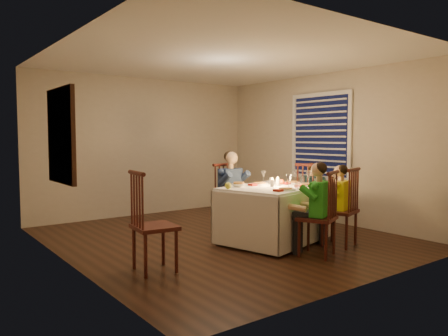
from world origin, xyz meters
TOP-DOWN VIEW (x-y plane):
  - ground at (0.00, 0.00)m, footprint 5.00×5.00m
  - wall_left at (-2.25, 0.00)m, footprint 0.02×5.00m
  - wall_right at (2.25, 0.00)m, footprint 0.02×5.00m
  - wall_back at (0.00, 2.50)m, footprint 4.50×0.02m
  - ceiling at (0.00, 0.00)m, footprint 5.00×5.00m
  - dining_table at (0.46, -0.61)m, footprint 1.73×1.43m
  - chair_adult at (0.31, 0.21)m, footprint 0.48×0.46m
  - chair_near_left at (0.35, -1.48)m, footprint 0.57×0.56m
  - chair_near_right at (0.99, -1.32)m, footprint 0.55×0.54m
  - chair_end at (1.48, -0.38)m, footprint 0.56×0.57m
  - chair_extra at (-1.57, -0.83)m, footprint 0.49×0.51m
  - adult at (0.31, 0.21)m, footprint 0.50×0.47m
  - child_green at (0.35, -1.48)m, footprint 0.53×0.52m
  - child_yellow at (0.99, -1.32)m, footprint 0.47×0.45m
  - child_teal at (1.48, -0.38)m, footprint 0.44×0.46m
  - setting_adult at (0.42, -0.32)m, footprint 0.32×0.32m
  - setting_green at (0.26, -1.02)m, footprint 0.32×0.32m
  - setting_yellow at (0.84, -0.84)m, footprint 0.32×0.32m
  - setting_teal at (0.94, -0.47)m, footprint 0.32×0.32m
  - candle_left at (0.39, -0.62)m, footprint 0.06×0.06m
  - candle_right at (0.53, -0.59)m, footprint 0.06×0.06m
  - squash at (-0.27, -0.46)m, footprint 0.09×0.09m
  - orange_fruit at (0.70, -0.49)m, footprint 0.08×0.08m
  - serving_bowl at (-0.00, -0.36)m, footprint 0.26×0.26m
  - wall_mirror at (-2.22, 0.30)m, footprint 0.06×0.95m
  - window_blinds at (2.21, 0.10)m, footprint 0.07×1.34m

SIDE VIEW (x-z plane):
  - ground at x=0.00m, z-range 0.00..0.00m
  - chair_adult at x=0.31m, z-range -0.54..0.54m
  - chair_near_left at x=0.35m, z-range -0.54..0.54m
  - chair_near_right at x=0.99m, z-range -0.54..0.54m
  - chair_end at x=1.48m, z-range -0.54..0.54m
  - chair_extra at x=-1.57m, z-range -0.56..0.56m
  - adult at x=0.31m, z-range -0.64..0.64m
  - child_green at x=0.35m, z-range -0.59..0.59m
  - child_yellow at x=0.99m, z-range -0.56..0.56m
  - child_teal at x=1.48m, z-range -0.54..0.54m
  - dining_table at x=0.46m, z-range 0.18..0.94m
  - setting_adult at x=0.42m, z-range 0.79..0.81m
  - setting_green at x=0.26m, z-range 0.79..0.81m
  - setting_yellow at x=0.84m, z-range 0.79..0.81m
  - setting_teal at x=0.94m, z-range 0.79..0.81m
  - serving_bowl at x=0.00m, z-range 0.79..0.84m
  - orange_fruit at x=0.70m, z-range 0.79..0.87m
  - squash at x=-0.27m, z-range 0.79..0.88m
  - candle_left at x=0.39m, z-range 0.79..0.89m
  - candle_right at x=0.53m, z-range 0.79..0.89m
  - wall_left at x=-2.25m, z-range 0.00..2.60m
  - wall_right at x=2.25m, z-range 0.00..2.60m
  - wall_back at x=0.00m, z-range 0.00..2.60m
  - wall_mirror at x=-2.22m, z-range 0.92..2.08m
  - window_blinds at x=2.21m, z-range 0.73..2.27m
  - ceiling at x=0.00m, z-range 2.60..2.60m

